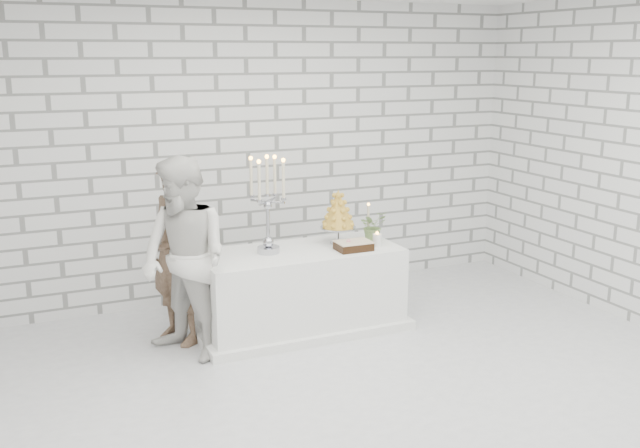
{
  "coord_description": "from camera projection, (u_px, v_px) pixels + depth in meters",
  "views": [
    {
      "loc": [
        -2.31,
        -4.43,
        2.48
      ],
      "look_at": [
        0.15,
        1.06,
        1.05
      ],
      "focal_mm": 40.57,
      "sensor_mm": 36.0,
      "label": 1
    }
  ],
  "objects": [
    {
      "name": "chocolate_cake",
      "position": [
        354.0,
        246.0,
        6.49
      ],
      "size": [
        0.31,
        0.23,
        0.08
      ],
      "primitive_type": "cube",
      "rotation": [
        0.0,
        0.0,
        -0.01
      ],
      "color": "black",
      "rests_on": "cake_table"
    },
    {
      "name": "wall_back",
      "position": [
        248.0,
        152.0,
        7.3
      ],
      "size": [
        6.0,
        0.01,
        3.0
      ],
      "primitive_type": "cube",
      "color": "white",
      "rests_on": "ground"
    },
    {
      "name": "croquembouche",
      "position": [
        338.0,
        217.0,
        6.66
      ],
      "size": [
        0.37,
        0.37,
        0.51
      ],
      "primitive_type": null,
      "rotation": [
        0.0,
        0.0,
        0.14
      ],
      "color": "#A77920",
      "rests_on": "cake_table"
    },
    {
      "name": "ground",
      "position": [
        359.0,
        391.0,
        5.43
      ],
      "size": [
        6.0,
        5.0,
        0.01
      ],
      "primitive_type": "cube",
      "color": "silver",
      "rests_on": "ground"
    },
    {
      "name": "cake_table",
      "position": [
        300.0,
        290.0,
        6.58
      ],
      "size": [
        1.8,
        0.8,
        0.75
      ],
      "primitive_type": "cube",
      "color": "white",
      "rests_on": "ground"
    },
    {
      "name": "candelabra",
      "position": [
        268.0,
        204.0,
        6.3
      ],
      "size": [
        0.36,
        0.36,
        0.88
      ],
      "primitive_type": null,
      "rotation": [
        0.0,
        0.0,
        -0.01
      ],
      "color": "#A9AAB4",
      "rests_on": "cake_table"
    },
    {
      "name": "extra_taper",
      "position": [
        368.0,
        222.0,
        6.88
      ],
      "size": [
        0.06,
        0.06,
        0.32
      ],
      "primitive_type": "cylinder",
      "rotation": [
        0.0,
        0.0,
        -0.07
      ],
      "color": "beige",
      "rests_on": "cake_table"
    },
    {
      "name": "pillar_candle",
      "position": [
        377.0,
        240.0,
        6.59
      ],
      "size": [
        0.08,
        0.08,
        0.12
      ],
      "primitive_type": "cylinder",
      "rotation": [
        0.0,
        0.0,
        -0.01
      ],
      "color": "white",
      "rests_on": "cake_table"
    },
    {
      "name": "bride",
      "position": [
        185.0,
        260.0,
        5.87
      ],
      "size": [
        0.95,
        1.02,
        1.68
      ],
      "primitive_type": "imported",
      "rotation": [
        0.0,
        0.0,
        -1.08
      ],
      "color": "silver",
      "rests_on": "ground"
    },
    {
      "name": "groom",
      "position": [
        176.0,
        253.0,
        6.2
      ],
      "size": [
        0.63,
        0.7,
        1.61
      ],
      "primitive_type": "imported",
      "rotation": [
        0.0,
        0.0,
        -1.05
      ],
      "color": "#483428",
      "rests_on": "ground"
    },
    {
      "name": "flowers",
      "position": [
        373.0,
        226.0,
        6.8
      ],
      "size": [
        0.29,
        0.27,
        0.28
      ],
      "primitive_type": "imported",
      "rotation": [
        0.0,
        0.0,
        0.18
      ],
      "color": "#4F6B36",
      "rests_on": "cake_table"
    }
  ]
}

